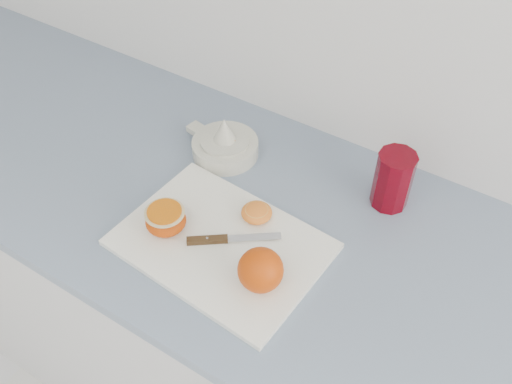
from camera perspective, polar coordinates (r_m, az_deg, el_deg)
counter at (r=1.49m, az=-0.27°, el=-13.68°), size 2.39×0.64×0.89m
cutting_board at (r=1.07m, az=-3.50°, el=-5.23°), size 0.39×0.29×0.01m
whole_orange at (r=0.98m, az=0.46°, el=-7.81°), size 0.08×0.08×0.08m
half_orange at (r=1.08m, az=-9.02°, el=-2.74°), size 0.08×0.08×0.05m
squeezed_shell at (r=1.10m, az=0.07°, el=-2.06°), size 0.06×0.06×0.03m
paring_knife at (r=1.07m, az=-4.05°, el=-4.76°), size 0.15×0.12×0.01m
citrus_juicer at (r=1.24m, az=-3.16°, el=4.76°), size 0.18×0.14×0.10m
red_tumbler at (r=1.14m, az=13.50°, el=1.02°), size 0.08×0.08×0.12m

